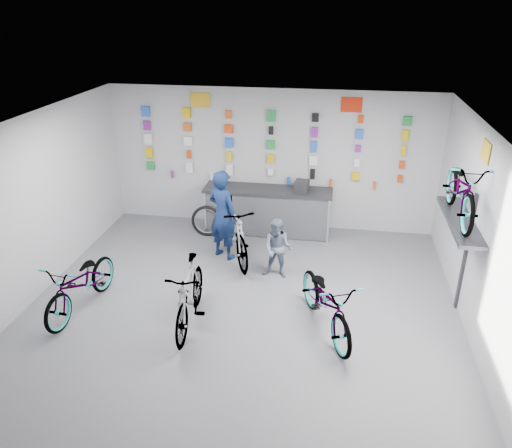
% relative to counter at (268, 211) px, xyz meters
% --- Properties ---
extents(floor, '(8.00, 8.00, 0.00)m').
position_rel_counter_xyz_m(floor, '(0.00, -3.54, -0.49)').
color(floor, '#525257').
rests_on(floor, ground).
extents(ceiling, '(8.00, 8.00, 0.00)m').
position_rel_counter_xyz_m(ceiling, '(0.00, -3.54, 2.51)').
color(ceiling, white).
rests_on(ceiling, wall_back).
extents(wall_back, '(7.00, 0.00, 7.00)m').
position_rel_counter_xyz_m(wall_back, '(0.00, 0.46, 1.01)').
color(wall_back, '#B9B9BB').
rests_on(wall_back, floor).
extents(wall_left, '(0.00, 8.00, 8.00)m').
position_rel_counter_xyz_m(wall_left, '(-3.50, -3.54, 1.01)').
color(wall_left, '#B9B9BB').
rests_on(wall_left, floor).
extents(wall_right, '(0.00, 8.00, 8.00)m').
position_rel_counter_xyz_m(wall_right, '(3.50, -3.54, 1.01)').
color(wall_right, '#B9B9BB').
rests_on(wall_right, floor).
extents(counter, '(2.70, 0.66, 1.00)m').
position_rel_counter_xyz_m(counter, '(0.00, 0.00, 0.00)').
color(counter, black).
rests_on(counter, floor).
extents(merch_wall, '(5.57, 0.08, 1.57)m').
position_rel_counter_xyz_m(merch_wall, '(-0.24, 0.39, 1.34)').
color(merch_wall, '#1F8536').
rests_on(merch_wall, wall_back).
extents(wall_bracket, '(0.39, 1.90, 2.00)m').
position_rel_counter_xyz_m(wall_bracket, '(3.33, -2.34, 0.98)').
color(wall_bracket, '#333338').
rests_on(wall_bracket, wall_right).
extents(sign_left, '(0.42, 0.02, 0.30)m').
position_rel_counter_xyz_m(sign_left, '(-1.50, 0.44, 2.23)').
color(sign_left, gold).
rests_on(sign_left, wall_back).
extents(sign_right, '(0.42, 0.02, 0.30)m').
position_rel_counter_xyz_m(sign_right, '(1.60, 0.44, 2.23)').
color(sign_right, red).
rests_on(sign_right, wall_back).
extents(sign_side, '(0.02, 0.40, 0.30)m').
position_rel_counter_xyz_m(sign_side, '(3.48, -2.34, 2.16)').
color(sign_side, gold).
rests_on(sign_side, wall_right).
extents(bike_left, '(0.86, 1.90, 0.96)m').
position_rel_counter_xyz_m(bike_left, '(-2.53, -3.40, -0.00)').
color(bike_left, gray).
rests_on(bike_left, floor).
extents(bike_center, '(0.61, 1.80, 1.07)m').
position_rel_counter_xyz_m(bike_center, '(-0.70, -3.51, 0.05)').
color(bike_center, gray).
rests_on(bike_center, floor).
extents(bike_right, '(1.37, 2.01, 1.00)m').
position_rel_counter_xyz_m(bike_right, '(1.37, -3.30, 0.01)').
color(bike_right, gray).
rests_on(bike_right, floor).
extents(bike_service, '(1.35, 2.00, 1.18)m').
position_rel_counter_xyz_m(bike_service, '(-0.47, -1.29, 0.10)').
color(bike_service, gray).
rests_on(bike_service, floor).
extents(bike_wall, '(0.63, 1.80, 0.95)m').
position_rel_counter_xyz_m(bike_wall, '(3.25, -2.34, 1.57)').
color(bike_wall, gray).
rests_on(bike_wall, wall_bracket).
extents(clerk, '(0.77, 0.68, 1.77)m').
position_rel_counter_xyz_m(clerk, '(-0.69, -1.23, 0.40)').
color(clerk, '#0F1F47').
rests_on(clerk, floor).
extents(customer, '(0.59, 0.49, 1.13)m').
position_rel_counter_xyz_m(customer, '(0.45, -1.84, 0.08)').
color(customer, slate).
rests_on(customer, floor).
extents(spare_wheel, '(0.68, 0.15, 0.68)m').
position_rel_counter_xyz_m(spare_wheel, '(-1.25, -0.37, -0.15)').
color(spare_wheel, black).
rests_on(spare_wheel, floor).
extents(register, '(0.31, 0.33, 0.22)m').
position_rel_counter_xyz_m(register, '(0.71, 0.01, 0.62)').
color(register, black).
rests_on(register, counter).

